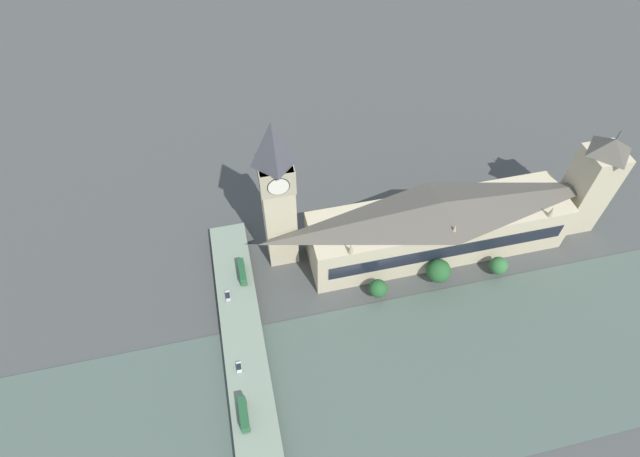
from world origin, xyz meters
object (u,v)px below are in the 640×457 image
object	(u,v)px
car_northbound_mid	(239,367)
victoria_tower	(590,184)
road_bridge	(253,411)
clock_tower	(277,193)
double_decker_bus_mid	(244,414)
double_decker_bus_lead	(242,272)
car_southbound_lead	(228,296)
parliament_hall	(438,226)

from	to	relation	value
car_northbound_mid	victoria_tower	bearing A→B (deg)	-75.80
road_bridge	clock_tower	bearing A→B (deg)	-18.27
double_decker_bus_mid	road_bridge	bearing A→B (deg)	-61.09
double_decker_bus_lead	car_southbound_lead	distance (m)	11.12
car_southbound_lead	road_bridge	bearing A→B (deg)	-175.78
road_bridge	car_northbound_mid	world-z (taller)	car_northbound_mid
parliament_hall	double_decker_bus_mid	xyz separation A→B (m)	(-55.14, 86.81, -6.93)
victoria_tower	car_southbound_lead	world-z (taller)	victoria_tower
car_northbound_mid	car_southbound_lead	size ratio (longest dim) A/B	0.83
double_decker_bus_mid	clock_tower	bearing A→B (deg)	-20.19
victoria_tower	car_southbound_lead	size ratio (longest dim) A/B	10.87
double_decker_bus_lead	car_southbound_lead	world-z (taller)	double_decker_bus_lead
double_decker_bus_lead	car_northbound_mid	bearing A→B (deg)	170.85
parliament_hall	clock_tower	world-z (taller)	clock_tower
victoria_tower	car_northbound_mid	bearing A→B (deg)	104.20
parliament_hall	double_decker_bus_mid	bearing A→B (deg)	122.42
double_decker_bus_lead	car_northbound_mid	world-z (taller)	double_decker_bus_lead
parliament_hall	road_bridge	bearing A→B (deg)	122.54
double_decker_bus_mid	double_decker_bus_lead	bearing A→B (deg)	-6.72
double_decker_bus_lead	road_bridge	bearing A→B (deg)	176.28
parliament_hall	car_southbound_lead	bearing A→B (deg)	95.38
car_northbound_mid	car_southbound_lead	world-z (taller)	car_northbound_mid
double_decker_bus_mid	car_southbound_lead	world-z (taller)	double_decker_bus_mid
road_bridge	car_southbound_lead	distance (m)	45.40
road_bridge	car_northbound_mid	size ratio (longest dim) A/B	41.63
double_decker_bus_mid	car_southbound_lead	size ratio (longest dim) A/B	2.29
victoria_tower	road_bridge	world-z (taller)	victoria_tower
clock_tower	car_northbound_mid	xyz separation A→B (m)	(-48.89, 23.93, -31.61)
clock_tower	car_southbound_lead	world-z (taller)	clock_tower
double_decker_bus_mid	car_southbound_lead	xyz separation A→B (m)	(46.93, 0.30, -1.99)
road_bridge	car_northbound_mid	bearing A→B (deg)	9.81
clock_tower	car_southbound_lead	distance (m)	44.44
victoria_tower	road_bridge	xyz separation A→B (m)	(-53.51, 147.53, -19.99)
double_decker_bus_mid	car_southbound_lead	distance (m)	46.97
car_southbound_lead	parliament_hall	bearing A→B (deg)	-84.62
car_northbound_mid	double_decker_bus_mid	bearing A→B (deg)	178.77
victoria_tower	double_decker_bus_mid	distance (m)	161.23
road_bridge	double_decker_bus_mid	bearing A→B (deg)	118.91
double_decker_bus_mid	car_northbound_mid	distance (m)	17.28
victoria_tower	double_decker_bus_mid	bearing A→B (deg)	110.13
double_decker_bus_lead	car_northbound_mid	size ratio (longest dim) A/B	2.76
victoria_tower	double_decker_bus_lead	world-z (taller)	victoria_tower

